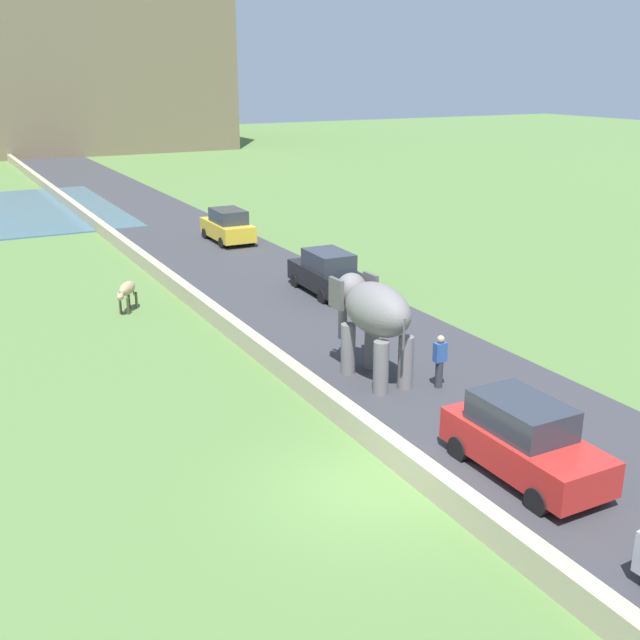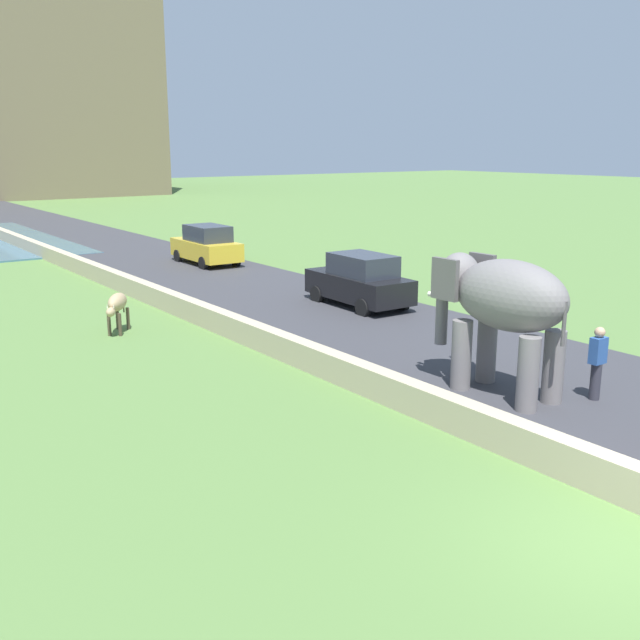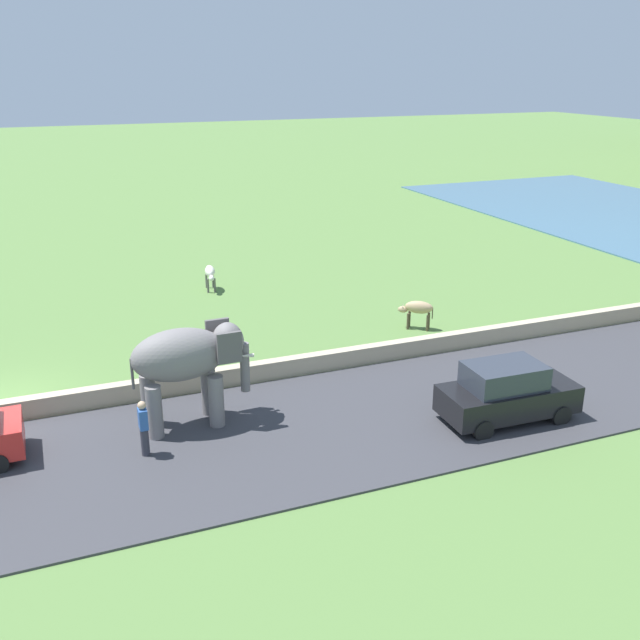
{
  "view_description": "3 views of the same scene",
  "coord_description": "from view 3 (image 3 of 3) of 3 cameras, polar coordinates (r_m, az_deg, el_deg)",
  "views": [
    {
      "loc": [
        -7.76,
        -12.59,
        8.74
      ],
      "look_at": [
        2.16,
        6.13,
        1.79
      ],
      "focal_mm": 43.01,
      "sensor_mm": 36.0,
      "label": 1
    },
    {
      "loc": [
        -8.48,
        -4.66,
        5.27
      ],
      "look_at": [
        1.16,
        8.64,
        1.33
      ],
      "focal_mm": 40.94,
      "sensor_mm": 36.0,
      "label": 2
    },
    {
      "loc": [
        22.1,
        1.76,
        9.89
      ],
      "look_at": [
        -0.39,
        10.8,
        1.23
      ],
      "focal_mm": 40.36,
      "sensor_mm": 36.0,
      "label": 3
    }
  ],
  "objects": [
    {
      "name": "elephant",
      "position": [
        20.56,
        -10.45,
        -3.15
      ],
      "size": [
        1.47,
        3.48,
        2.99
      ],
      "color": "slate",
      "rests_on": "ground"
    },
    {
      "name": "cow_white",
      "position": [
        33.43,
        -8.71,
        3.71
      ],
      "size": [
        1.42,
        0.59,
        1.15
      ],
      "color": "silver",
      "rests_on": "ground"
    },
    {
      "name": "person_beside_elephant",
      "position": [
        19.66,
        -13.81,
        -8.27
      ],
      "size": [
        0.36,
        0.22,
        1.63
      ],
      "color": "#33333D",
      "rests_on": "ground"
    },
    {
      "name": "car_black",
      "position": [
        21.64,
        14.6,
        -5.59
      ],
      "size": [
        1.9,
        4.06,
        1.8
      ],
      "color": "black",
      "rests_on": "ground"
    },
    {
      "name": "road_surface",
      "position": [
        26.88,
        23.15,
        -3.54
      ],
      "size": [
        7.0,
        120.0,
        0.06
      ],
      "primitive_type": "cube",
      "color": "#38383D",
      "rests_on": "ground"
    },
    {
      "name": "barrier_wall",
      "position": [
        28.14,
        14.98,
        -0.92
      ],
      "size": [
        0.4,
        110.0,
        0.65
      ],
      "primitive_type": "cube",
      "color": "tan",
      "rests_on": "ground"
    },
    {
      "name": "cow_tan",
      "position": [
        28.43,
        7.74,
        0.9
      ],
      "size": [
        1.12,
        1.3,
        1.15
      ],
      "color": "tan",
      "rests_on": "ground"
    }
  ]
}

